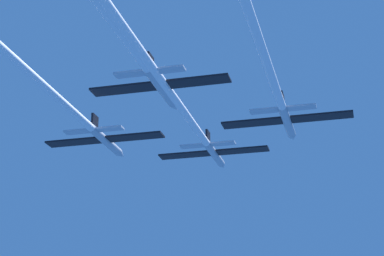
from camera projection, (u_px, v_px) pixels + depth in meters
name	position (u px, v px, depth m)	size (l,w,h in m)	color
jet_lead	(183.00, 111.00, 93.06)	(18.05, 63.82, 2.99)	#B2BAC6
jet_left_wing	(45.00, 87.00, 82.28)	(18.05, 65.93, 2.99)	#B2BAC6
jet_right_wing	(259.00, 42.00, 72.12)	(18.05, 74.26, 2.99)	#B2BAC6
jet_slot	(102.00, 7.00, 67.29)	(18.05, 65.86, 2.99)	#B2BAC6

